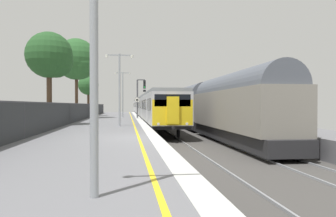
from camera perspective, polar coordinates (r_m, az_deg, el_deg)
ground at (r=15.80m, az=5.84°, el=-7.11°), size 17.40×110.00×1.21m
commuter_train_at_platform at (r=51.19m, az=-3.83°, el=0.33°), size 2.83×60.19×3.81m
freight_train_adjacent_track at (r=36.34m, az=3.92°, el=0.56°), size 2.60×45.38×4.54m
signal_gantry at (r=39.22m, az=-4.94°, el=2.60°), size 1.10×0.24×4.58m
speed_limit_sign at (r=36.76m, az=-5.40°, el=0.64°), size 0.59×0.08×2.39m
platform_lamp_near at (r=5.70m, az=-12.80°, el=17.52°), size 2.00×0.20×5.34m
platform_lamp_mid at (r=23.81m, az=-8.45°, el=4.42°), size 2.00×0.20×5.20m
platform_lamp_far at (r=42.12m, az=-7.89°, el=3.12°), size 2.00×0.20×5.71m
platform_back_fence at (r=15.93m, az=-23.82°, el=-1.72°), size 0.07×99.00×1.67m
background_tree_left at (r=47.57m, az=-13.69°, el=3.92°), size 2.87×2.87×5.81m
background_tree_centre at (r=39.06m, az=-15.52°, el=8.03°), size 4.72×4.72×9.12m
background_tree_right at (r=26.00m, az=-19.72°, el=8.43°), size 3.45×3.41×6.93m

